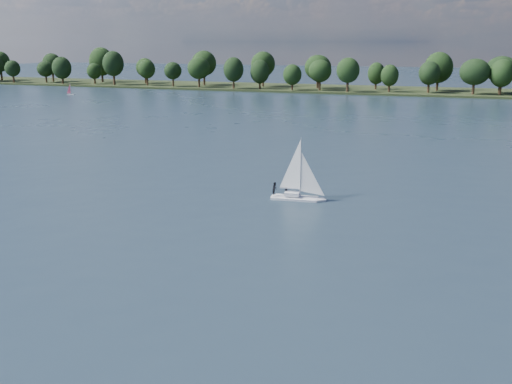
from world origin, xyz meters
TOP-DOWN VIEW (x-y plane):
  - ground at (0.00, 100.00)m, footprint 700.00×700.00m
  - far_shore at (0.00, 212.00)m, footprint 660.00×40.00m
  - sailboat at (5.66, 44.03)m, footprint 6.41×2.37m
  - dinghy_pink at (-111.65, 157.69)m, footprint 3.05×1.80m
  - treeline at (-9.36, 208.76)m, footprint 562.00×73.77m

SIDE VIEW (x-z plane):
  - ground at x=0.00m, z-range 0.00..0.00m
  - far_shore at x=0.00m, z-range -0.75..0.75m
  - dinghy_pink at x=-111.65m, z-range -1.20..3.36m
  - sailboat at x=5.66m, z-range -1.82..6.42m
  - treeline at x=-9.36m, z-range -0.78..16.81m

